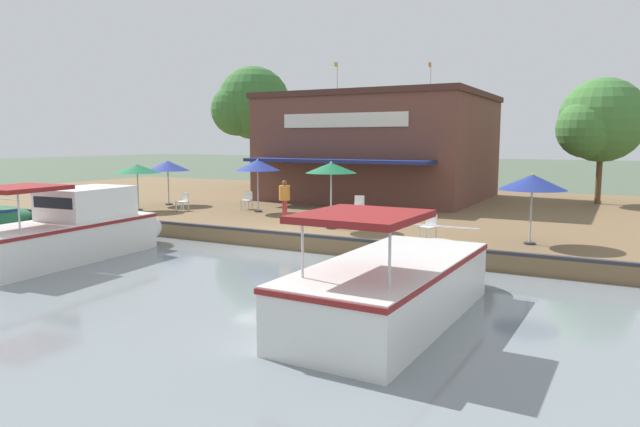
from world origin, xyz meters
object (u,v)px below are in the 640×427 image
tree_downstream_bank (598,122)px  cafe_chair_under_first_umbrella (247,199)px  waterfront_restaurant (381,147)px  cafe_chair_mid_patio (359,204)px  cafe_chair_beside_entrance (183,201)px  patio_umbrella_mid_patio_right (137,169)px  cafe_chair_far_corner_seat (429,225)px  tree_upstream_bank (250,105)px  patio_umbrella_by_entrance (168,166)px  person_at_quay_edge (285,195)px  mooring_post (40,201)px  patio_umbrella_far_corner (532,182)px  motorboat_outer_channel (80,230)px  patio_umbrella_near_quay_edge (258,165)px  motorboat_far_downstream (403,281)px  patio_umbrella_mid_patio_left (331,168)px

tree_downstream_bank → cafe_chair_under_first_umbrella: bearing=-54.5°
waterfront_restaurant → cafe_chair_mid_patio: size_ratio=13.86×
waterfront_restaurant → cafe_chair_beside_entrance: waterfront_restaurant is taller
patio_umbrella_mid_patio_right → cafe_chair_far_corner_seat: 14.69m
tree_upstream_bank → cafe_chair_far_corner_seat: bearing=49.3°
patio_umbrella_by_entrance → person_at_quay_edge: 8.28m
cafe_chair_beside_entrance → cafe_chair_under_first_umbrella: 2.98m
patio_umbrella_mid_patio_right → mooring_post: 4.72m
patio_umbrella_by_entrance → mooring_post: patio_umbrella_by_entrance is taller
waterfront_restaurant → cafe_chair_far_corner_seat: size_ratio=13.86×
mooring_post → patio_umbrella_far_corner: bearing=94.9°
patio_umbrella_far_corner → cafe_chair_under_first_umbrella: (-3.44, -13.38, -1.50)m
patio_umbrella_far_corner → patio_umbrella_by_entrance: 18.29m
tree_downstream_bank → motorboat_outer_channel: bearing=-35.4°
patio_umbrella_mid_patio_right → patio_umbrella_near_quay_edge: 5.76m
patio_umbrella_near_quay_edge → tree_downstream_bank: 17.54m
patio_umbrella_by_entrance → person_at_quay_edge: size_ratio=1.41×
cafe_chair_under_first_umbrella → motorboat_outer_channel: size_ratio=0.12×
waterfront_restaurant → cafe_chair_far_corner_seat: (12.31, 6.77, -2.43)m
cafe_chair_mid_patio → cafe_chair_beside_entrance: (2.49, -7.91, 0.00)m
patio_umbrella_far_corner → motorboat_far_downstream: size_ratio=0.30×
tree_upstream_bank → cafe_chair_under_first_umbrella: bearing=34.5°
patio_umbrella_mid_patio_right → cafe_chair_under_first_umbrella: patio_umbrella_mid_patio_right is taller
cafe_chair_beside_entrance → tree_downstream_bank: tree_downstream_bank is taller
motorboat_outer_channel → tree_downstream_bank: bearing=144.6°
patio_umbrella_near_quay_edge → motorboat_outer_channel: (9.07, -0.84, -1.80)m
patio_umbrella_mid_patio_right → cafe_chair_beside_entrance: 2.63m
patio_umbrella_mid_patio_right → motorboat_outer_channel: patio_umbrella_mid_patio_right is taller
cafe_chair_far_corner_seat → motorboat_outer_channel: 11.52m
patio_umbrella_mid_patio_left → cafe_chair_far_corner_seat: bearing=82.1°
patio_umbrella_near_quay_edge → tree_downstream_bank: (-11.04, 13.47, 2.05)m
person_at_quay_edge → motorboat_far_downstream: motorboat_far_downstream is taller
patio_umbrella_mid_patio_right → patio_umbrella_mid_patio_left: (0.77, 10.62, 0.30)m
cafe_chair_beside_entrance → motorboat_outer_channel: size_ratio=0.12×
patio_umbrella_by_entrance → waterfront_restaurant: bearing=136.3°
patio_umbrella_mid_patio_left → mooring_post: (1.72, -14.34, -1.79)m
motorboat_far_downstream → tree_downstream_bank: size_ratio=1.14×
patio_umbrella_by_entrance → motorboat_far_downstream: (10.22, 16.39, -1.81)m
patio_umbrella_mid_patio_right → cafe_chair_under_first_umbrella: bearing=123.3°
motorboat_outer_channel → tree_upstream_bank: 23.50m
cafe_chair_mid_patio → tree_upstream_bank: tree_upstream_bank is taller
cafe_chair_far_corner_seat → tree_downstream_bank: tree_downstream_bank is taller
patio_umbrella_mid_patio_left → person_at_quay_edge: patio_umbrella_mid_patio_left is taller
patio_umbrella_far_corner → tree_downstream_bank: (-13.83, 1.17, 2.23)m
cafe_chair_far_corner_seat → motorboat_far_downstream: bearing=12.6°
tree_downstream_bank → person_at_quay_edge: bearing=-41.9°
patio_umbrella_mid_patio_left → tree_upstream_bank: bearing=-136.7°
patio_umbrella_mid_patio_right → patio_umbrella_mid_patio_left: patio_umbrella_mid_patio_left is taller
patio_umbrella_mid_patio_right → tree_upstream_bank: 15.36m
patio_umbrella_near_quay_edge → tree_downstream_bank: bearing=129.3°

